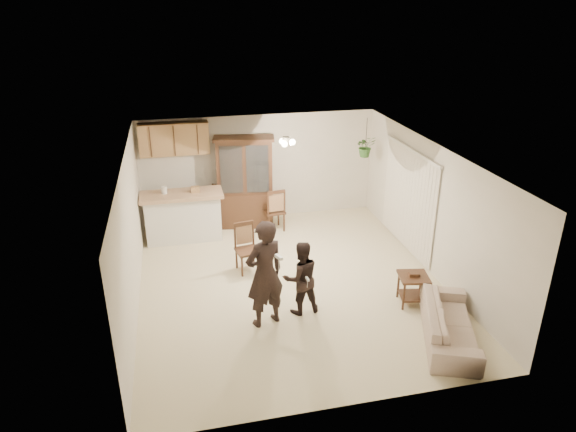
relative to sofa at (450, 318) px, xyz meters
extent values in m
plane|color=beige|center=(-2.04, 2.21, -0.37)|extent=(6.50, 6.50, 0.00)
cube|color=silver|center=(-2.04, 2.21, 2.13)|extent=(5.50, 6.50, 0.02)
cube|color=beige|center=(-2.04, 5.46, 0.88)|extent=(5.50, 0.02, 2.50)
cube|color=beige|center=(-2.04, -1.04, 0.88)|extent=(5.50, 0.02, 2.50)
cube|color=beige|center=(-4.79, 2.21, 0.88)|extent=(0.02, 6.50, 2.50)
cube|color=beige|center=(0.71, 2.21, 0.88)|extent=(0.02, 6.50, 2.50)
cube|color=silver|center=(-3.89, 4.56, 0.13)|extent=(1.60, 0.55, 1.00)
cube|color=tan|center=(-3.89, 4.56, 0.68)|extent=(1.75, 0.70, 0.08)
cube|color=brown|center=(-3.94, 5.28, 1.73)|extent=(1.50, 0.34, 0.70)
imported|color=#275522|center=(0.26, 4.61, 1.48)|extent=(0.43, 0.37, 0.48)
cylinder|color=black|center=(0.26, 4.61, 1.81)|extent=(0.01, 0.01, 0.65)
imported|color=beige|center=(0.00, 0.00, 0.00)|extent=(1.37, 2.01, 0.73)
imported|color=black|center=(-2.72, 1.05, 0.53)|extent=(0.76, 0.63, 1.80)
imported|color=black|center=(-2.08, 1.25, 0.31)|extent=(0.70, 0.58, 1.35)
cube|color=#342112|center=(-2.44, 5.03, 0.05)|extent=(1.30, 0.69, 0.83)
cube|color=#342112|center=(-2.44, 5.03, 1.08)|extent=(1.29, 0.63, 1.24)
cube|color=silver|center=(-2.44, 5.03, 1.08)|extent=(1.06, 0.20, 1.08)
cube|color=#342112|center=(-2.44, 5.03, 1.72)|extent=(1.41, 0.73, 0.06)
cube|color=#342112|center=(-0.12, 1.06, 0.16)|extent=(0.58, 0.58, 0.04)
cube|color=#342112|center=(-0.12, 1.06, -0.22)|extent=(0.49, 0.49, 0.03)
cube|color=#342112|center=(-0.12, 1.06, 0.21)|extent=(0.20, 0.15, 0.06)
cube|color=#342112|center=(-2.73, 2.85, 0.06)|extent=(0.50, 0.50, 0.05)
cube|color=#A87A54|center=(-2.73, 2.85, 0.32)|extent=(0.32, 0.09, 0.37)
cube|color=#342112|center=(-2.73, 2.85, 0.57)|extent=(0.39, 0.10, 0.07)
cube|color=#342112|center=(-3.18, 5.12, 0.06)|extent=(0.60, 0.60, 0.05)
cube|color=#A87A54|center=(-3.18, 5.12, 0.32)|extent=(0.24, 0.26, 0.37)
cube|color=#342112|center=(-3.18, 5.12, 0.56)|extent=(0.28, 0.32, 0.07)
cube|color=#342112|center=(-1.87, 4.64, 0.09)|extent=(0.51, 0.51, 0.05)
cube|color=#A87A54|center=(-1.87, 4.64, 0.36)|extent=(0.34, 0.09, 0.39)
cube|color=#342112|center=(-1.87, 4.64, 0.61)|extent=(0.41, 0.10, 0.08)
cube|color=silver|center=(-2.57, 0.65, 1.04)|extent=(0.10, 0.17, 0.05)
cube|color=silver|center=(-2.05, 0.94, 0.43)|extent=(0.05, 0.12, 0.03)
camera|label=1|loc=(-3.93, -5.96, 4.59)|focal=32.00mm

